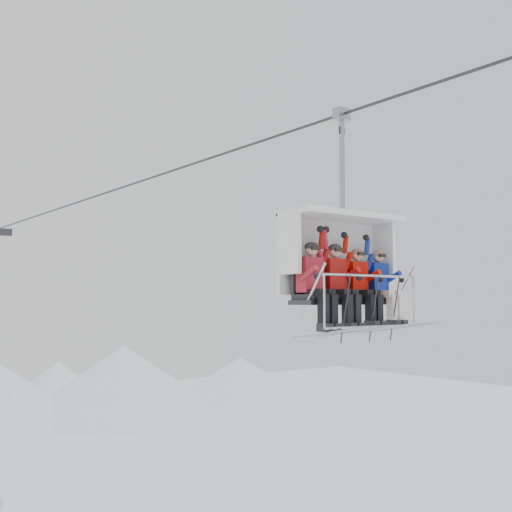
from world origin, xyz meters
TOP-DOWN VIEW (x-y plane):
  - haul_cable at (0.00, 0.00)m, footprint 0.06×50.00m
  - chairlift_carrier at (0.00, -2.52)m, footprint 2.39×1.17m
  - skier_far_left at (-0.85, -2.82)m, footprint 0.41×1.69m
  - skier_center_left at (-0.29, -2.82)m, footprint 0.41×1.69m
  - skier_center_right at (0.26, -2.83)m, footprint 0.39×1.69m
  - skier_far_right at (0.81, -2.83)m, footprint 0.38×1.69m

SIDE VIEW (x-z plane):
  - skier_far_right at x=0.81m, z-range 9.42..10.95m
  - skier_center_right at x=0.26m, z-range 9.41..10.96m
  - skier_far_left at x=-0.85m, z-range 9.40..11.03m
  - skier_center_left at x=-0.29m, z-range 9.40..11.03m
  - chairlift_carrier at x=0.00m, z-range 8.69..12.67m
  - haul_cable at x=0.00m, z-range 13.27..13.33m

